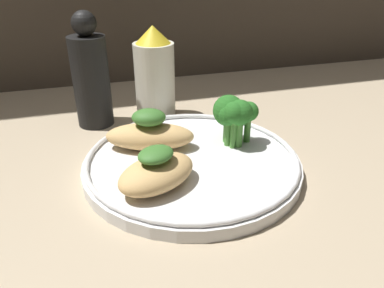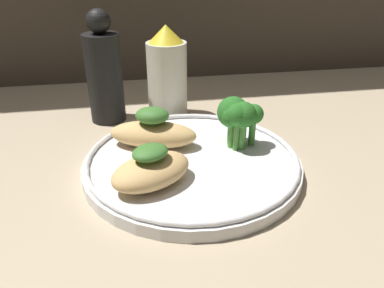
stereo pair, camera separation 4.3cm
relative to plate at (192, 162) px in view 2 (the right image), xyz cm
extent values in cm
cube|color=tan|center=(0.00, 0.00, -1.49)|extent=(180.00, 180.00, 1.00)
cylinder|color=white|center=(0.00, 0.00, -0.29)|extent=(25.20, 25.20, 1.40)
torus|color=white|center=(0.00, 0.00, 0.71)|extent=(24.60, 24.60, 0.60)
ellipsoid|color=tan|center=(-5.00, -4.30, 1.93)|extent=(10.34, 9.02, 3.05)
ellipsoid|color=#3D752D|center=(-5.00, -4.30, 4.15)|extent=(4.85, 4.54, 1.37)
ellipsoid|color=tan|center=(-4.11, 4.16, 1.97)|extent=(11.55, 7.38, 3.12)
ellipsoid|color=#3D752D|center=(-4.11, 4.16, 4.49)|extent=(4.82, 4.28, 1.93)
cylinder|color=#4C8E38|center=(7.96, 2.45, 2.03)|extent=(0.81, 0.81, 3.24)
sphere|color=#286B23|center=(7.96, 2.45, 4.51)|extent=(2.45, 2.45, 2.45)
cylinder|color=#4C8E38|center=(6.41, 3.03, 1.81)|extent=(0.98, 0.98, 2.80)
sphere|color=#286B23|center=(6.41, 3.03, 4.21)|extent=(2.87, 2.87, 2.87)
cylinder|color=#4C8E38|center=(5.56, 3.08, 1.85)|extent=(1.09, 1.09, 2.87)
sphere|color=#286B23|center=(5.56, 3.08, 4.64)|extent=(3.89, 3.89, 3.89)
cylinder|color=#4C8E38|center=(5.25, 2.17, 2.02)|extent=(0.82, 0.82, 3.22)
sphere|color=#286B23|center=(5.25, 2.17, 4.58)|extent=(2.74, 2.74, 2.74)
cylinder|color=#4C8E38|center=(5.61, 1.39, 2.28)|extent=(0.71, 0.71, 3.75)
sphere|color=#286B23|center=(5.61, 1.39, 5.08)|extent=(2.62, 2.62, 2.62)
cylinder|color=#4C8E38|center=(6.39, 1.55, 2.11)|extent=(1.00, 1.00, 3.40)
sphere|color=#286B23|center=(6.39, 1.55, 4.90)|extent=(3.11, 3.11, 3.11)
cylinder|color=silver|center=(-0.85, 16.60, 4.65)|extent=(5.90, 5.90, 11.28)
cone|color=yellow|center=(-0.85, 16.60, 11.53)|extent=(5.02, 5.02, 2.48)
cylinder|color=black|center=(-9.94, 16.60, 5.41)|extent=(5.13, 5.13, 12.79)
sphere|color=black|center=(-9.94, 16.60, 13.47)|extent=(3.34, 3.34, 3.34)
camera|label=1|loc=(-10.65, -36.19, 22.25)|focal=35.00mm
camera|label=2|loc=(-6.50, -37.16, 22.25)|focal=35.00mm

